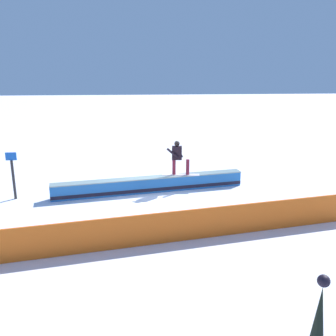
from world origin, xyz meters
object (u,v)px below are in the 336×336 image
Objects in this scene: grind_box at (151,185)px; background_skier_left at (318,327)px; snowboarder at (178,157)px; trail_marker at (13,174)px.

grind_box is 9.69m from background_skier_left.
snowboarder reaches higher than background_skier_left.
snowboarder is at bearing -174.70° from trail_marker.
snowboarder is 0.89× the size of background_skier_left.
snowboarder reaches higher than trail_marker.
snowboarder is (-1.15, -0.24, 1.11)m from grind_box.
trail_marker is at bearing 3.84° from grind_box.
trail_marker is (5.24, 0.35, 0.70)m from grind_box.
background_skier_left is at bearing 96.61° from snowboarder.
grind_box is 4.42× the size of background_skier_left.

